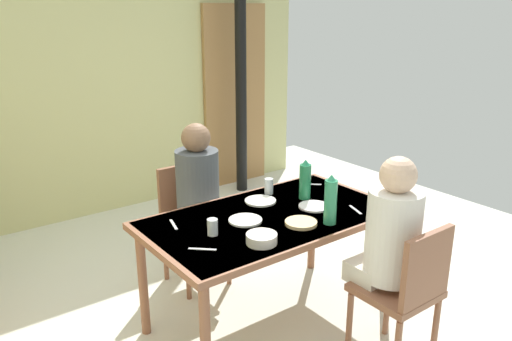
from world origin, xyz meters
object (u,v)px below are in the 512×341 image
Objects in this scene: person_near_diner at (391,233)px; water_bottle_green_far at (330,201)px; chair_near_diner at (407,288)px; person_far_diner at (199,185)px; serving_bowl_center at (262,239)px; water_bottle_green_near at (305,180)px; dining_table at (271,226)px; chair_far_diner at (190,217)px.

water_bottle_green_far is at bearing 109.54° from person_near_diner.
chair_near_diner is 0.31m from person_near_diner.
person_far_diner is 1.01m from water_bottle_green_far.
water_bottle_green_near is at bearing 29.65° from serving_bowl_center.
person_far_diner is at bearing 100.62° from dining_table.
person_far_diner is at bearing 109.00° from person_near_diner.
person_far_diner reaches higher than dining_table.
person_far_diner is 0.75m from water_bottle_green_near.
water_bottle_green_far is at bearing -111.89° from water_bottle_green_near.
person_near_diner is at bearing 109.00° from person_far_diner.
water_bottle_green_far is (0.33, -1.09, 0.39)m from chair_far_diner.
water_bottle_green_near is 0.89× the size of water_bottle_green_far.
person_near_diner is 4.53× the size of serving_bowl_center.
chair_far_diner is 0.31m from person_far_diner.
chair_near_diner is 0.84m from serving_bowl_center.
person_far_diner reaches higher than water_bottle_green_far.
chair_near_diner and chair_far_diner have the same top height.
chair_near_diner reaches higher than serving_bowl_center.
person_near_diner is (0.33, -0.65, 0.10)m from dining_table.
dining_table is 0.40m from serving_bowl_center.
dining_table is at bearing 98.82° from chair_far_diner.
dining_table is 5.75× the size of water_bottle_green_near.
chair_far_diner reaches higher than dining_table.
person_near_diner is 0.39m from water_bottle_green_far.
serving_bowl_center reaches higher than dining_table.
chair_far_diner is 1.54m from person_near_diner.
serving_bowl_center is at bearing 148.01° from person_near_diner.
water_bottle_green_far is at bearing -56.20° from dining_table.
chair_near_diner is 3.23× the size of water_bottle_green_near.
chair_near_diner is at bearing 107.31° from person_far_diner.
water_bottle_green_far reaches higher than water_bottle_green_near.
water_bottle_green_near is 1.59× the size of serving_bowl_center.
water_bottle_green_far is (-0.12, 0.35, 0.11)m from person_near_diner.
dining_table is at bearing 44.38° from serving_bowl_center.
person_near_diner is 1.00× the size of person_far_diner.
dining_table is 2.01× the size of person_near_diner.
person_near_diner reaches higher than chair_near_diner.
water_bottle_green_far reaches higher than dining_table.
person_near_diner reaches higher than water_bottle_green_far.
dining_table is 0.82m from chair_far_diner.
chair_far_diner is at bearing 107.31° from person_near_diner.
water_bottle_green_far is at bearing 106.59° from chair_far_diner.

